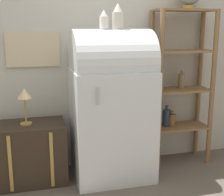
{
  "coord_description": "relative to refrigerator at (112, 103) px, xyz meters",
  "views": [
    {
      "loc": [
        -0.74,
        -2.61,
        1.47
      ],
      "look_at": [
        0.0,
        0.23,
        0.8
      ],
      "focal_mm": 50.0,
      "sensor_mm": 36.0,
      "label": 1
    }
  ],
  "objects": [
    {
      "name": "wall_back",
      "position": [
        -0.0,
        0.34,
        0.6
      ],
      "size": [
        7.0,
        0.09,
        2.7
      ],
      "color": "#B7B7AD",
      "rests_on": "ground_plane"
    },
    {
      "name": "vase_left",
      "position": [
        -0.08,
        -0.02,
        0.78
      ],
      "size": [
        0.08,
        0.08,
        0.17
      ],
      "color": "white",
      "rests_on": "refrigerator"
    },
    {
      "name": "ground_plane",
      "position": [
        0.0,
        -0.23,
        -0.75
      ],
      "size": [
        12.0,
        12.0,
        0.0
      ],
      "primitive_type": "plane",
      "color": "#60564C"
    },
    {
      "name": "suitcase_trunk",
      "position": [
        -0.78,
        0.06,
        -0.46
      ],
      "size": [
        0.66,
        0.44,
        0.58
      ],
      "color": "#33281E",
      "rests_on": "ground_plane"
    },
    {
      "name": "desk_lamp",
      "position": [
        -0.81,
        0.05,
        0.09
      ],
      "size": [
        0.13,
        0.13,
        0.34
      ],
      "color": "#AD8942",
      "rests_on": "suitcase_trunk"
    },
    {
      "name": "vase_center",
      "position": [
        0.06,
        0.0,
        0.81
      ],
      "size": [
        0.11,
        0.11,
        0.23
      ],
      "color": "beige",
      "rests_on": "refrigerator"
    },
    {
      "name": "shelf_unit",
      "position": [
        0.79,
        0.14,
        0.14
      ],
      "size": [
        0.64,
        0.32,
        1.65
      ],
      "color": "olive",
      "rests_on": "ground_plane"
    },
    {
      "name": "refrigerator",
      "position": [
        0.0,
        0.0,
        0.0
      ],
      "size": [
        0.76,
        0.67,
        1.45
      ],
      "color": "silver",
      "rests_on": "ground_plane"
    }
  ]
}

